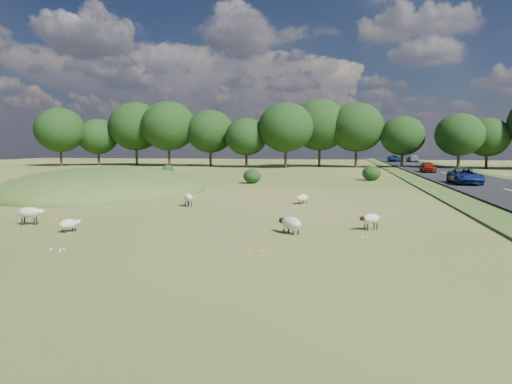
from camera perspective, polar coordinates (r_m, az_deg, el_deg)
ground at (r=43.10m, az=1.26°, el=0.87°), size 160.00×160.00×0.00m
mound at (r=39.40m, az=-18.20°, el=0.10°), size 16.00×20.00×4.00m
road at (r=54.12m, az=24.50°, el=1.49°), size 8.00×150.00×0.25m
treeline at (r=78.27m, az=4.70°, el=7.91°), size 96.28×14.66×11.70m
shrubs at (r=49.43m, az=3.21°, el=2.35°), size 26.20×11.48×1.59m
sheep_0 at (r=29.37m, az=5.83°, el=-0.72°), size 0.86×1.13×0.64m
sheep_1 at (r=20.85m, az=14.12°, el=-3.26°), size 1.03×0.82×0.74m
sheep_2 at (r=19.46m, az=4.34°, el=-3.89°), size 1.22×1.15×0.74m
sheep_3 at (r=28.29m, az=-8.49°, el=-0.69°), size 0.94×1.10×0.80m
sheep_4 at (r=24.02m, az=-26.44°, el=-2.30°), size 1.23×0.70×0.86m
sheep_5 at (r=21.40m, az=-22.31°, el=-3.70°), size 0.75×1.04×0.58m
car_0 at (r=102.05m, az=19.00°, el=3.98°), size 2.01×4.94×1.43m
car_1 at (r=63.50m, az=20.68°, el=2.94°), size 1.61×4.00×1.36m
car_4 at (r=102.00m, az=16.84°, el=4.04°), size 2.33×5.06×1.41m
car_5 at (r=45.66m, az=24.70°, el=1.81°), size 2.34×5.07×1.41m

